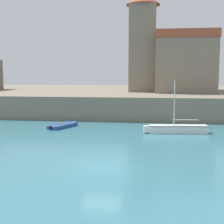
# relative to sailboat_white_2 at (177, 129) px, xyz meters

# --- Properties ---
(ground_plane) EXTENTS (200.00, 200.00, 0.00)m
(ground_plane) POSITION_rel_sailboat_white_2_xyz_m (-5.64, -12.21, -0.44)
(ground_plane) COLOR teal
(quay_seawall) EXTENTS (120.00, 40.00, 3.02)m
(quay_seawall) POSITION_rel_sailboat_white_2_xyz_m (-5.64, 26.41, 1.07)
(quay_seawall) COLOR gray
(quay_seawall) RESTS_ON ground
(sailboat_white_2) EXTENTS (6.43, 1.90, 5.26)m
(sailboat_white_2) POSITION_rel_sailboat_white_2_xyz_m (0.00, 0.00, 0.00)
(sailboat_white_2) COLOR white
(sailboat_white_2) RESTS_ON ground
(dinghy_blue_3) EXTENTS (2.62, 4.17, 0.52)m
(dinghy_blue_3) POSITION_rel_sailboat_white_2_xyz_m (-12.29, 1.65, -0.19)
(dinghy_blue_3) COLOR #284C9E
(dinghy_blue_3) RESTS_ON ground
(church) EXTENTS (13.81, 14.83, 15.67)m
(church) POSITION_rel_sailboat_white_2_xyz_m (1.06, 21.47, 7.96)
(church) COLOR gray
(church) RESTS_ON quay_seawall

